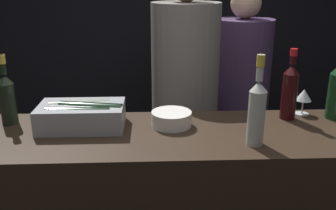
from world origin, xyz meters
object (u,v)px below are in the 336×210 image
(champagne_bottle, at_px, (7,97))
(person_grey_polo, at_px, (185,99))
(ice_bin_with_bottles, at_px, (82,114))
(bowl_white, at_px, (172,118))
(rose_wine_bottle, at_px, (257,109))
(person_blond_tee, at_px, (240,93))
(wine_glass, at_px, (304,96))
(red_wine_bottle_tall, at_px, (290,90))
(person_in_hoodie, at_px, (188,80))

(champagne_bottle, relative_size, person_grey_polo, 0.18)
(ice_bin_with_bottles, distance_m, champagne_bottle, 0.36)
(champagne_bottle, bearing_deg, ice_bin_with_bottles, -10.28)
(bowl_white, relative_size, rose_wine_bottle, 0.50)
(rose_wine_bottle, bearing_deg, person_blond_tee, 79.36)
(person_grey_polo, bearing_deg, rose_wine_bottle, -60.86)
(ice_bin_with_bottles, xyz_separation_m, wine_glass, (1.07, 0.13, 0.03))
(red_wine_bottle_tall, distance_m, person_in_hoodie, 1.27)
(ice_bin_with_bottles, relative_size, red_wine_bottle_tall, 1.12)
(wine_glass, xyz_separation_m, rose_wine_bottle, (-0.33, -0.35, 0.06))
(wine_glass, distance_m, red_wine_bottle_tall, 0.12)
(ice_bin_with_bottles, height_order, champagne_bottle, champagne_bottle)
(bowl_white, height_order, person_in_hoodie, person_in_hoodie)
(bowl_white, height_order, champagne_bottle, champagne_bottle)
(person_blond_tee, bearing_deg, wine_glass, -54.20)
(person_blond_tee, bearing_deg, bowl_white, -90.64)
(wine_glass, height_order, person_in_hoodie, person_in_hoodie)
(ice_bin_with_bottles, bearing_deg, red_wine_bottle_tall, 4.36)
(person_grey_polo, bearing_deg, red_wine_bottle_tall, -34.23)
(bowl_white, distance_m, person_blond_tee, 1.15)
(person_grey_polo, bearing_deg, bowl_white, -87.01)
(ice_bin_with_bottles, distance_m, wine_glass, 1.08)
(ice_bin_with_bottles, xyz_separation_m, bowl_white, (0.41, 0.00, -0.03))
(champagne_bottle, bearing_deg, rose_wine_bottle, -14.47)
(red_wine_bottle_tall, relative_size, person_blond_tee, 0.21)
(person_in_hoodie, relative_size, person_blond_tee, 1.01)
(bowl_white, xyz_separation_m, person_in_hoodie, (0.20, 1.26, -0.16))
(ice_bin_with_bottles, xyz_separation_m, person_grey_polo, (0.52, 0.59, -0.12))
(bowl_white, bearing_deg, wine_glass, 10.81)
(wine_glass, distance_m, champagne_bottle, 1.42)
(rose_wine_bottle, distance_m, person_grey_polo, 0.86)
(champagne_bottle, bearing_deg, bowl_white, -4.63)
(person_grey_polo, bearing_deg, ice_bin_with_bottles, -117.66)
(red_wine_bottle_tall, relative_size, person_grey_polo, 0.19)
(champagne_bottle, distance_m, person_blond_tee, 1.64)
(person_grey_polo, bearing_deg, champagne_bottle, -135.11)
(rose_wine_bottle, relative_size, person_blond_tee, 0.23)
(red_wine_bottle_tall, height_order, person_grey_polo, person_grey_polo)
(wine_glass, bearing_deg, red_wine_bottle_tall, -150.00)
(wine_glass, bearing_deg, person_blond_tee, 97.03)
(person_in_hoodie, bearing_deg, red_wine_bottle_tall, -11.56)
(wine_glass, height_order, person_blond_tee, person_blond_tee)
(bowl_white, bearing_deg, rose_wine_bottle, -33.59)
(ice_bin_with_bottles, height_order, person_blond_tee, person_blond_tee)
(wine_glass, bearing_deg, ice_bin_with_bottles, -173.12)
(rose_wine_bottle, height_order, person_in_hoodie, person_in_hoodie)
(bowl_white, relative_size, wine_glass, 1.44)
(ice_bin_with_bottles, height_order, red_wine_bottle_tall, red_wine_bottle_tall)
(red_wine_bottle_tall, bearing_deg, person_blond_tee, 90.73)
(bowl_white, relative_size, person_in_hoodie, 0.11)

